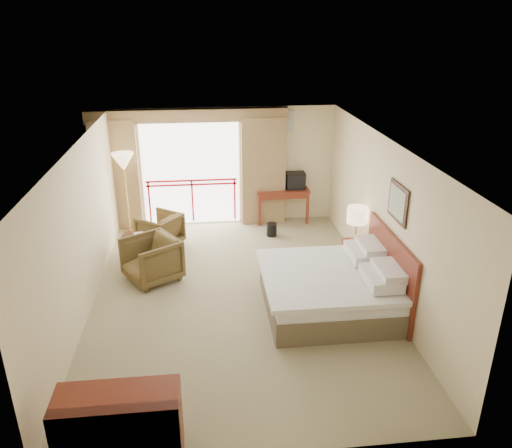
{
  "coord_description": "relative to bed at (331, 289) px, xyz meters",
  "views": [
    {
      "loc": [
        -0.54,
        -7.61,
        4.52
      ],
      "look_at": [
        0.35,
        0.4,
        1.17
      ],
      "focal_mm": 35.0,
      "sensor_mm": 36.0,
      "label": 1
    }
  ],
  "objects": [
    {
      "name": "wall_back",
      "position": [
        -1.5,
        4.1,
        0.97
      ],
      "size": [
        5.0,
        0.0,
        5.0
      ],
      "primitive_type": "plane",
      "rotation": [
        1.57,
        0.0,
        0.0
      ],
      "color": "beige",
      "rests_on": "ground"
    },
    {
      "name": "balcony_railing",
      "position": [
        -2.3,
        4.06,
        0.44
      ],
      "size": [
        2.09,
        0.03,
        1.02
      ],
      "color": "#B70F1D",
      "rests_on": "wall_back"
    },
    {
      "name": "wall_front",
      "position": [
        -1.5,
        -2.9,
        0.97
      ],
      "size": [
        5.0,
        0.0,
        5.0
      ],
      "primitive_type": "plane",
      "rotation": [
        -1.57,
        0.0,
        0.0
      ],
      "color": "beige",
      "rests_on": "ground"
    },
    {
      "name": "ceiling",
      "position": [
        -1.5,
        0.6,
        2.32
      ],
      "size": [
        7.0,
        7.0,
        0.0
      ],
      "primitive_type": "plane",
      "rotation": [
        3.14,
        0.0,
        0.0
      ],
      "color": "white",
      "rests_on": "wall_back"
    },
    {
      "name": "floor",
      "position": [
        -1.5,
        0.6,
        -0.38
      ],
      "size": [
        7.0,
        7.0,
        0.0
      ],
      "primitive_type": "plane",
      "color": "gray",
      "rests_on": "ground"
    },
    {
      "name": "side_table",
      "position": [
        -3.41,
        2.09,
        0.01
      ],
      "size": [
        0.52,
        0.52,
        0.57
      ],
      "rotation": [
        0.0,
        0.0,
        0.01
      ],
      "color": "black",
      "rests_on": "floor"
    },
    {
      "name": "coffee_maker",
      "position": [
        -0.54,
        3.97,
        0.56
      ],
      "size": [
        0.14,
        0.14,
        0.27
      ],
      "primitive_type": "cylinder",
      "rotation": [
        0.0,
        0.0,
        -0.09
      ],
      "color": "black",
      "rests_on": "desk"
    },
    {
      "name": "hvac_vent",
      "position": [
        -0.2,
        4.07,
        1.97
      ],
      "size": [
        0.5,
        0.04,
        0.5
      ],
      "primitive_type": "cube",
      "color": "silver",
      "rests_on": "wall_back"
    },
    {
      "name": "balcony_door",
      "position": [
        -2.3,
        4.08,
        0.82
      ],
      "size": [
        2.4,
        0.0,
        2.4
      ],
      "primitive_type": "plane",
      "rotation": [
        1.57,
        0.0,
        0.0
      ],
      "color": "white",
      "rests_on": "wall_back"
    },
    {
      "name": "table_lamp",
      "position": [
        0.82,
        1.43,
        0.7
      ],
      "size": [
        0.38,
        0.38,
        0.67
      ],
      "rotation": [
        0.0,
        0.0,
        -0.08
      ],
      "color": "tan",
      "rests_on": "nightstand"
    },
    {
      "name": "valance",
      "position": [
        -2.3,
        3.98,
        2.17
      ],
      "size": [
        4.4,
        0.22,
        0.28
      ],
      "primitive_type": "cube",
      "color": "olive",
      "rests_on": "wall_back"
    },
    {
      "name": "book",
      "position": [
        -3.41,
        2.09,
        0.2
      ],
      "size": [
        0.24,
        0.28,
        0.02
      ],
      "primitive_type": "imported",
      "rotation": [
        0.0,
        0.0,
        0.23
      ],
      "color": "white",
      "rests_on": "side_table"
    },
    {
      "name": "framed_art",
      "position": [
        0.97,
        0.0,
        1.47
      ],
      "size": [
        0.04,
        0.72,
        0.6
      ],
      "color": "black",
      "rests_on": "wall_right"
    },
    {
      "name": "nightstand",
      "position": [
        0.82,
        1.38,
        -0.1
      ],
      "size": [
        0.43,
        0.49,
        0.55
      ],
      "primitive_type": "cube",
      "rotation": [
        0.0,
        0.0,
        0.09
      ],
      "color": "maroon",
      "rests_on": "floor"
    },
    {
      "name": "headboard",
      "position": [
        0.96,
        0.0,
        0.27
      ],
      "size": [
        0.06,
        2.1,
        1.3
      ],
      "primitive_type": "cube",
      "color": "maroon",
      "rests_on": "wall_right"
    },
    {
      "name": "cup",
      "position": [
        -0.39,
        3.92,
        0.48
      ],
      "size": [
        0.08,
        0.08,
        0.11
      ],
      "primitive_type": "cylinder",
      "rotation": [
        0.0,
        0.0,
        -0.06
      ],
      "color": "white",
      "rests_on": "desk"
    },
    {
      "name": "armchair_near",
      "position": [
        -3.03,
        1.35,
        -0.38
      ],
      "size": [
        1.24,
        1.23,
        0.82
      ],
      "primitive_type": "imported",
      "rotation": [
        0.0,
        0.0,
        -1.0
      ],
      "color": "#4B391C",
      "rests_on": "floor"
    },
    {
      "name": "wastebasket",
      "position": [
        -0.56,
        3.11,
        -0.23
      ],
      "size": [
        0.26,
        0.26,
        0.29
      ],
      "primitive_type": "cylinder",
      "rotation": [
        0.0,
        0.0,
        0.15
      ],
      "color": "black",
      "rests_on": "floor"
    },
    {
      "name": "bed",
      "position": [
        0.0,
        0.0,
        0.0
      ],
      "size": [
        2.13,
        2.06,
        0.97
      ],
      "color": "brown",
      "rests_on": "floor"
    },
    {
      "name": "tv",
      "position": [
        0.11,
        3.97,
        0.62
      ],
      "size": [
        0.44,
        0.35,
        0.4
      ],
      "rotation": [
        0.0,
        0.0,
        0.25
      ],
      "color": "black",
      "rests_on": "desk"
    },
    {
      "name": "floor_lamp",
      "position": [
        -3.71,
        3.53,
        1.23
      ],
      "size": [
        0.48,
        0.48,
        1.87
      ],
      "rotation": [
        0.0,
        0.0,
        0.24
      ],
      "color": "tan",
      "rests_on": "floor"
    },
    {
      "name": "curtain_left",
      "position": [
        -3.95,
        3.95,
        0.87
      ],
      "size": [
        1.0,
        0.26,
        2.5
      ],
      "primitive_type": "cube",
      "color": "olive",
      "rests_on": "wall_back"
    },
    {
      "name": "curtain_right",
      "position": [
        -0.65,
        3.95,
        0.87
      ],
      "size": [
        1.0,
        0.26,
        2.5
      ],
      "primitive_type": "cube",
      "color": "olive",
      "rests_on": "wall_back"
    },
    {
      "name": "wall_left",
      "position": [
        -4.0,
        0.6,
        0.97
      ],
      "size": [
        0.0,
        7.0,
        7.0
      ],
      "primitive_type": "plane",
      "rotation": [
        1.57,
        0.0,
        1.57
      ],
      "color": "beige",
      "rests_on": "ground"
    },
    {
      "name": "wall_right",
      "position": [
        1.0,
        0.6,
        0.97
      ],
      "size": [
        0.0,
        7.0,
        7.0
      ],
      "primitive_type": "plane",
      "rotation": [
        1.57,
        0.0,
        -1.57
      ],
      "color": "beige",
      "rests_on": "ground"
    },
    {
      "name": "armchair_far",
      "position": [
        -2.99,
        2.85,
        -0.38
      ],
      "size": [
        1.09,
        1.09,
        0.72
      ],
      "primitive_type": "imported",
      "rotation": [
        0.0,
        0.0,
        -2.22
      ],
      "color": "#4B391C",
      "rests_on": "floor"
    },
    {
      "name": "dresser",
      "position": [
        -3.04,
        -2.77,
        0.06
      ],
      "size": [
        1.32,
        0.56,
        0.88
      ],
      "rotation": [
        0.0,
        0.0,
        0.08
      ],
      "color": "maroon",
      "rests_on": "floor"
    },
    {
      "name": "phone",
      "position": [
        0.77,
        1.23,
        0.22
      ],
      "size": [
        0.2,
        0.17,
        0.08
      ],
      "primitive_type": "cube",
      "rotation": [
        0.0,
        0.0,
        0.2
      ],
      "color": "black",
      "rests_on": "nightstand"
    },
    {
      "name": "desk",
      "position": [
        -0.19,
        4.03,
        0.25
      ],
      "size": [
        1.23,
        0.59,
        0.81
      ],
      "rotation": [
        0.0,
        0.0,
        -0.01
      ],
      "color": "maroon",
      "rests_on": "floor"
    }
  ]
}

